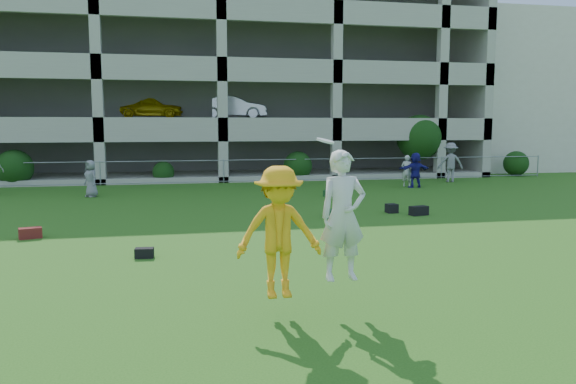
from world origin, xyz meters
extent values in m
plane|color=#235114|center=(0.00, 0.00, 0.00)|extent=(100.00, 100.00, 0.00)
cube|color=beige|center=(23.00, 28.00, 5.00)|extent=(16.00, 14.00, 10.00)
imported|color=gray|center=(-5.84, 14.49, 0.75)|extent=(0.83, 0.87, 1.50)
imported|color=navy|center=(8.63, 15.01, 0.83)|extent=(1.56, 0.59, 1.65)
imported|color=silver|center=(8.42, 15.51, 0.75)|extent=(0.65, 0.62, 1.50)
imported|color=slate|center=(11.51, 17.07, 1.02)|extent=(1.44, 1.02, 2.03)
cube|color=#520E1D|center=(-6.24, 5.91, 0.14)|extent=(0.62, 0.45, 0.28)
cube|color=black|center=(-3.25, 3.08, 0.11)|extent=(0.42, 0.29, 0.22)
cube|color=#13351E|center=(2.39, 7.45, 0.13)|extent=(0.53, 0.40, 0.26)
cube|color=black|center=(4.59, 8.01, 0.15)|extent=(0.38, 0.38, 0.30)
cube|color=black|center=(5.26, 7.34, 0.15)|extent=(0.65, 0.42, 0.30)
cube|color=#143719|center=(3.77, 12.62, 0.12)|extent=(0.58, 0.53, 0.25)
imported|color=#FCA616|center=(-1.05, -1.32, 1.32)|extent=(1.29, 0.74, 2.00)
imported|color=silver|center=(-0.05, -1.31, 1.54)|extent=(0.76, 0.53, 2.01)
cylinder|color=white|center=(-0.37, -1.44, 2.69)|extent=(0.28, 0.27, 0.13)
cube|color=#9E998C|center=(0.00, 32.75, 6.00)|extent=(30.00, 0.50, 12.00)
cube|color=#9E998C|center=(14.75, 26.00, 6.00)|extent=(0.50, 14.00, 12.00)
cube|color=#9E998C|center=(0.00, 26.00, 0.15)|extent=(30.00, 14.00, 0.30)
cube|color=#9E998C|center=(0.00, 26.00, 3.15)|extent=(30.00, 14.00, 0.30)
cube|color=#9E998C|center=(0.00, 26.00, 6.15)|extent=(30.00, 14.00, 0.30)
cube|color=#9E998C|center=(0.00, 26.00, 9.15)|extent=(30.00, 14.00, 0.30)
cube|color=#9E998C|center=(0.00, 19.15, 2.55)|extent=(30.00, 0.30, 0.90)
cube|color=#9E998C|center=(0.00, 19.15, 5.55)|extent=(30.00, 0.30, 0.90)
cube|color=#9E998C|center=(0.00, 19.15, 8.55)|extent=(30.00, 0.30, 0.90)
cube|color=#9E998C|center=(-6.00, 19.25, 6.00)|extent=(0.50, 0.50, 12.00)
cube|color=#9E998C|center=(0.00, 19.25, 6.00)|extent=(0.50, 0.50, 12.00)
cube|color=#9E998C|center=(6.00, 19.25, 6.00)|extent=(0.50, 0.50, 12.00)
cube|color=#9E998C|center=(12.00, 19.25, 6.00)|extent=(0.50, 0.50, 12.00)
cube|color=#605E59|center=(0.00, 28.00, 6.00)|extent=(29.00, 9.00, 11.60)
imported|color=yellow|center=(-3.74, 24.00, 3.96)|extent=(4.06, 2.09, 1.32)
imported|color=silver|center=(1.10, 24.00, 3.96)|extent=(4.17, 1.97, 1.32)
cylinder|color=gray|center=(-6.00, 19.00, 0.60)|extent=(0.06, 0.06, 1.20)
cylinder|color=gray|center=(0.00, 19.00, 0.60)|extent=(0.06, 0.06, 1.20)
cylinder|color=gray|center=(6.00, 19.00, 0.60)|extent=(0.06, 0.06, 1.20)
cylinder|color=gray|center=(12.00, 19.00, 0.60)|extent=(0.06, 0.06, 1.20)
cylinder|color=gray|center=(18.00, 19.00, 0.60)|extent=(0.06, 0.06, 1.20)
cylinder|color=gray|center=(0.00, 19.00, 1.15)|extent=(36.00, 0.04, 0.04)
cylinder|color=gray|center=(0.00, 19.00, 0.08)|extent=(36.00, 0.04, 0.04)
sphere|color=#163D11|center=(-10.00, 19.60, 0.88)|extent=(1.76, 1.76, 1.76)
sphere|color=#163D11|center=(-3.00, 19.60, 0.55)|extent=(1.10, 1.10, 1.10)
sphere|color=#163D11|center=(4.00, 19.60, 0.77)|extent=(1.54, 1.54, 1.54)
cylinder|color=#382314|center=(11.00, 19.80, 0.98)|extent=(0.16, 0.16, 1.96)
sphere|color=#163D11|center=(11.00, 19.80, 2.24)|extent=(2.52, 2.52, 2.52)
sphere|color=#163D11|center=(17.00, 19.60, 0.72)|extent=(1.43, 1.43, 1.43)
camera|label=1|loc=(-2.63, -9.48, 2.92)|focal=35.00mm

